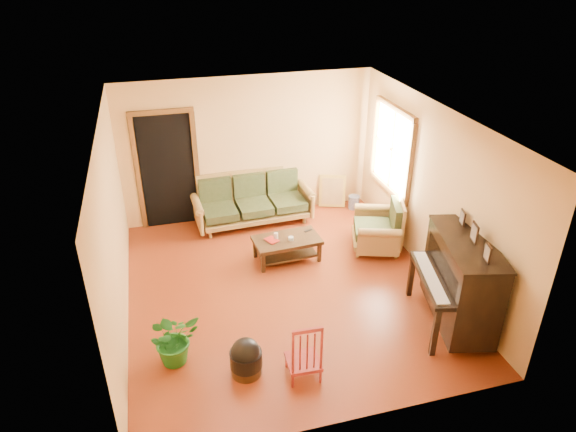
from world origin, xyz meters
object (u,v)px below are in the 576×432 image
object	(u,v)px
sofa	(253,200)
potted_plant	(174,338)
red_chair	(304,348)
coffee_table	(287,249)
armchair	(377,224)
footstool	(246,361)
piano	(461,283)
ceramic_crock	(354,202)

from	to	relation	value
sofa	potted_plant	distance (m)	3.61
red_chair	coffee_table	bearing A→B (deg)	81.58
sofa	armchair	world-z (taller)	armchair
sofa	footstool	distance (m)	3.75
piano	red_chair	bearing A→B (deg)	-156.41
coffee_table	armchair	distance (m)	1.54
potted_plant	piano	bearing A→B (deg)	-3.90
piano	ceramic_crock	size ratio (longest dim) A/B	5.49
coffee_table	potted_plant	size ratio (longest dim) A/B	1.53
armchair	ceramic_crock	distance (m)	1.51
coffee_table	red_chair	distance (m)	2.54
red_chair	ceramic_crock	world-z (taller)	red_chair
armchair	footstool	xyz separation A→B (m)	(-2.64, -2.23, -0.27)
coffee_table	piano	world-z (taller)	piano
armchair	footstool	bearing A→B (deg)	-121.43
piano	potted_plant	xyz separation A→B (m)	(-3.69, 0.25, -0.29)
armchair	footstool	size ratio (longest dim) A/B	2.35
potted_plant	armchair	bearing A→B (deg)	27.69
armchair	coffee_table	bearing A→B (deg)	-163.69
potted_plant	red_chair	bearing A→B (deg)	-24.01
armchair	red_chair	xyz separation A→B (m)	(-1.99, -2.44, -0.04)
coffee_table	red_chair	xyz separation A→B (m)	(-0.47, -2.49, 0.22)
coffee_table	piano	size ratio (longest dim) A/B	0.73
armchair	ceramic_crock	bearing A→B (deg)	100.65
sofa	armchair	bearing A→B (deg)	-41.39
coffee_table	piano	bearing A→B (deg)	-49.74
coffee_table	red_chair	world-z (taller)	red_chair
piano	footstool	bearing A→B (deg)	-162.54
piano	red_chair	distance (m)	2.30
coffee_table	red_chair	bearing A→B (deg)	-100.73
sofa	piano	xyz separation A→B (m)	(2.04, -3.46, 0.18)
coffee_table	sofa	bearing A→B (deg)	100.72
footstool	ceramic_crock	bearing A→B (deg)	52.50
sofa	potted_plant	world-z (taller)	sofa
armchair	piano	distance (m)	2.07
armchair	potted_plant	distance (m)	3.87
coffee_table	armchair	bearing A→B (deg)	-2.00
sofa	footstool	xyz separation A→B (m)	(-0.86, -3.64, -0.27)
red_chair	ceramic_crock	bearing A→B (deg)	62.97
footstool	red_chair	world-z (taller)	red_chair
footstool	red_chair	bearing A→B (deg)	-17.55
footstool	potted_plant	world-z (taller)	potted_plant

